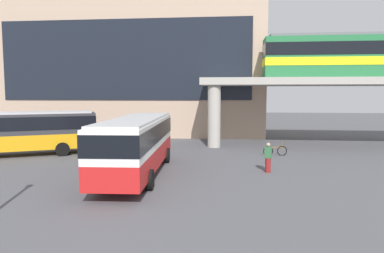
{
  "coord_description": "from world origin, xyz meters",
  "views": [
    {
      "loc": [
        4.1,
        -15.74,
        4.58
      ],
      "look_at": [
        1.52,
        9.3,
        2.2
      ],
      "focal_mm": 32.86,
      "sensor_mm": 36.0,
      "label": 1
    }
  ],
  "objects": [
    {
      "name": "station_building",
      "position": [
        -6.48,
        26.39,
        7.24
      ],
      "size": [
        28.67,
        14.18,
        14.48
      ],
      "color": "tan",
      "rests_on": "ground_plane"
    },
    {
      "name": "elevated_platform",
      "position": [
        16.56,
        16.88,
        5.1
      ],
      "size": [
        29.67,
        7.18,
        5.89
      ],
      "color": "#ADA89E",
      "rests_on": "ground_plane"
    },
    {
      "name": "bicycle_brown",
      "position": [
        7.59,
        10.36,
        0.36
      ],
      "size": [
        1.78,
        0.36,
        1.04
      ],
      "color": "black",
      "rests_on": "ground_plane"
    },
    {
      "name": "ground_plane",
      "position": [
        0.0,
        10.0,
        0.0
      ],
      "size": [
        120.0,
        120.0,
        0.0
      ],
      "primitive_type": "plane",
      "color": "#515156"
    },
    {
      "name": "pedestrian_by_bike_rack",
      "position": [
        6.43,
        4.7,
        0.82
      ],
      "size": [
        0.45,
        0.34,
        1.73
      ],
      "color": "maroon",
      "rests_on": "ground_plane"
    },
    {
      "name": "bus_secondary",
      "position": [
        -11.27,
        8.33,
        1.99
      ],
      "size": [
        11.0,
        7.24,
        3.22
      ],
      "color": "orange",
      "rests_on": "ground_plane"
    },
    {
      "name": "bus_main",
      "position": [
        -0.95,
        3.3,
        1.99
      ],
      "size": [
        3.16,
        11.15,
        3.22
      ],
      "color": "red",
      "rests_on": "ground_plane"
    }
  ]
}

